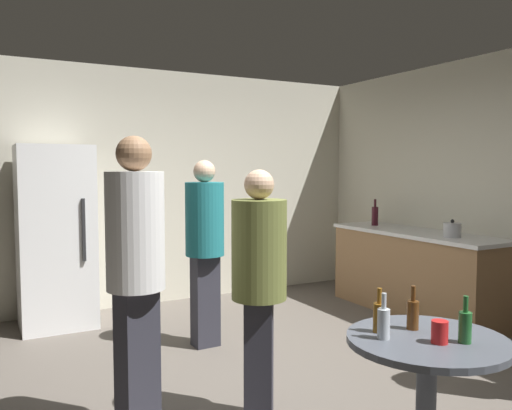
{
  "coord_description": "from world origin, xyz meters",
  "views": [
    {
      "loc": [
        -1.86,
        -3.23,
        1.58
      ],
      "look_at": [
        0.07,
        0.35,
        1.29
      ],
      "focal_mm": 36.42,
      "sensor_mm": 36.0,
      "label": 1
    }
  ],
  "objects": [
    {
      "name": "plastic_cup_red",
      "position": [
        0.08,
        -1.5,
        0.79
      ],
      "size": [
        0.08,
        0.08,
        0.11
      ],
      "primitive_type": "cylinder",
      "color": "red",
      "rests_on": "foreground_table"
    },
    {
      "name": "beer_bottle_brown",
      "position": [
        0.13,
        -1.28,
        0.82
      ],
      "size": [
        0.06,
        0.06,
        0.23
      ],
      "color": "#593314",
      "rests_on": "foreground_table"
    },
    {
      "name": "beer_bottle_amber",
      "position": [
        -0.06,
        -1.23,
        0.82
      ],
      "size": [
        0.06,
        0.06,
        0.23
      ],
      "color": "#8C5919",
      "rests_on": "foreground_table"
    },
    {
      "name": "foreground_table",
      "position": [
        0.09,
        -1.41,
        0.63
      ],
      "size": [
        0.8,
        0.8,
        0.73
      ],
      "color": "#4C515B",
      "rests_on": "ground_plane"
    },
    {
      "name": "refrigerator",
      "position": [
        -1.19,
        2.2,
        0.9
      ],
      "size": [
        0.7,
        0.68,
        1.8
      ],
      "color": "white",
      "rests_on": "ground_plane"
    },
    {
      "name": "person_in_olive_shirt",
      "position": [
        -0.35,
        -0.47,
        0.91
      ],
      "size": [
        0.47,
        0.47,
        1.57
      ],
      "rotation": [
        0.0,
        0.0,
        -0.58
      ],
      "color": "#2D2D38",
      "rests_on": "ground_plane"
    },
    {
      "name": "kettle",
      "position": [
        2.23,
        0.29,
        0.97
      ],
      "size": [
        0.24,
        0.17,
        0.18
      ],
      "color": "#B2B2B7",
      "rests_on": "kitchen_counter"
    },
    {
      "name": "beer_bottle_green",
      "position": [
        0.19,
        -1.55,
        0.82
      ],
      "size": [
        0.06,
        0.06,
        0.23
      ],
      "color": "#26662D",
      "rests_on": "foreground_table"
    },
    {
      "name": "wine_bottle_on_counter",
      "position": [
        2.27,
        1.46,
        1.02
      ],
      "size": [
        0.08,
        0.08,
        0.31
      ],
      "color": "#3F141E",
      "rests_on": "kitchen_counter"
    },
    {
      "name": "ground_plane",
      "position": [
        0.0,
        0.0,
        -0.05
      ],
      "size": [
        5.2,
        5.2,
        0.1
      ],
      "primitive_type": "cube",
      "color": "#5B544C"
    },
    {
      "name": "wall_side_right",
      "position": [
        2.63,
        0.0,
        1.35
      ],
      "size": [
        0.06,
        5.2,
        2.7
      ],
      "primitive_type": "cube",
      "color": "beige",
      "rests_on": "ground_plane"
    },
    {
      "name": "beer_bottle_clear",
      "position": [
        -0.11,
        -1.32,
        0.82
      ],
      "size": [
        0.06,
        0.06,
        0.23
      ],
      "color": "silver",
      "rests_on": "foreground_table"
    },
    {
      "name": "kitchen_counter",
      "position": [
        2.28,
        0.82,
        0.45
      ],
      "size": [
        0.64,
        2.07,
        0.9
      ],
      "color": "olive",
      "rests_on": "ground_plane"
    },
    {
      "name": "person_in_teal_shirt",
      "position": [
        -0.11,
        0.96,
        0.96
      ],
      "size": [
        0.35,
        0.35,
        1.65
      ],
      "rotation": [
        0.0,
        0.0,
        -1.53
      ],
      "color": "#2D2D38",
      "rests_on": "ground_plane"
    },
    {
      "name": "person_in_white_shirt",
      "position": [
        -1.06,
        -0.26,
        1.04
      ],
      "size": [
        0.42,
        0.42,
        1.76
      ],
      "rotation": [
        0.0,
        0.0,
        -1.3
      ],
      "color": "#2D2D38",
      "rests_on": "ground_plane"
    },
    {
      "name": "wall_back",
      "position": [
        0.0,
        2.63,
        1.35
      ],
      "size": [
        5.32,
        0.06,
        2.7
      ],
      "primitive_type": "cube",
      "color": "beige",
      "rests_on": "ground_plane"
    }
  ]
}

